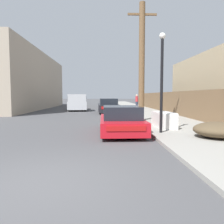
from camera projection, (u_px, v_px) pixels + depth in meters
ground_plane at (39, 185)px, 4.12m from camera, size 220.00×220.00×0.00m
sidewalk_curb at (135, 108)px, 27.75m from camera, size 4.20×63.00×0.12m
discarded_fridge at (164, 120)px, 10.75m from camera, size 0.86×1.86×0.78m
parked_sports_car_red at (121, 121)px, 9.81m from camera, size 1.85×4.28×1.23m
car_parked_mid at (108, 106)px, 21.20m from camera, size 2.06×4.75×1.40m
pickup_truck at (78, 103)px, 24.46m from camera, size 2.44×5.37×1.83m
utility_pole at (142, 61)px, 13.63m from camera, size 1.80×0.37×7.28m
street_lamp at (162, 75)px, 9.10m from camera, size 0.26×0.26×4.15m
brush_pile at (219, 130)px, 8.14m from camera, size 1.90×1.73×0.58m
wooden_fence at (169, 102)px, 19.87m from camera, size 0.08×32.37×1.90m
building_left_block at (19, 81)px, 27.90m from camera, size 7.00×22.05×6.97m
pedestrian at (137, 101)px, 27.09m from camera, size 0.34×0.34×1.71m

